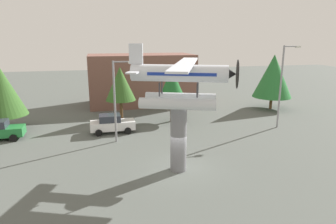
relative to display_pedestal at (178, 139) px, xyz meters
name	(u,v)px	position (x,y,z in m)	size (l,w,h in m)	color
ground_plane	(178,170)	(0.00, 0.00, -2.27)	(140.00, 140.00, 0.00)	#515651
display_pedestal	(178,139)	(0.00, 0.00, 0.00)	(1.10, 1.10, 4.53)	slate
floatplane_monument	(181,81)	(0.12, -0.05, 3.94)	(7.19, 10.07, 4.00)	silver
car_mid_white	(112,124)	(-3.94, 9.62, -1.39)	(4.20, 2.02, 1.76)	white
streetlight_primary	(117,95)	(-3.53, 6.87, 1.88)	(1.84, 0.28, 7.06)	gray
streetlight_secondary	(283,81)	(12.73, 7.34, 2.47)	(1.84, 0.28, 8.20)	gray
storefront_building	(141,79)	(0.84, 22.00, 1.11)	(13.93, 6.95, 6.76)	brown
tree_west	(0,90)	(-14.16, 12.74, 1.81)	(4.56, 4.56, 6.61)	brown
tree_east	(120,84)	(-2.71, 13.42, 1.86)	(3.22, 3.22, 5.94)	brown
tree_center_back	(172,85)	(2.61, 12.01, 1.74)	(3.17, 3.17, 5.79)	brown
tree_far_east	(273,76)	(16.57, 14.93, 1.95)	(4.84, 4.84, 6.91)	brown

